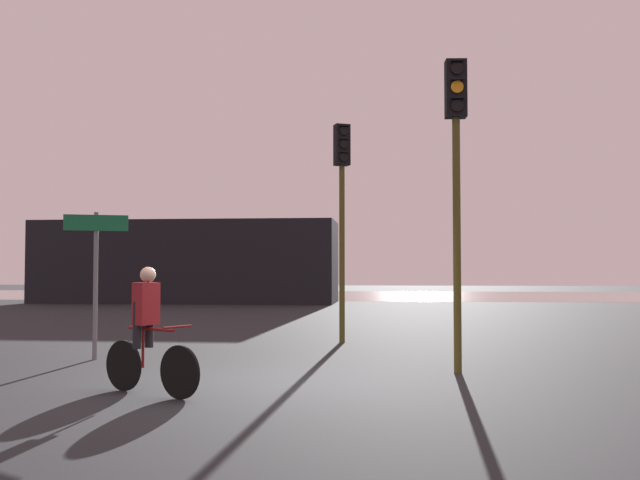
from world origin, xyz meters
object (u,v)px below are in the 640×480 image
Objects in this scene: traffic_light_center at (342,191)px; direction_sign_post at (96,263)px; distant_building at (187,262)px; traffic_light_near_right at (456,156)px; cyclist at (148,330)px.

traffic_light_center reaches higher than direction_sign_post.
distant_building reaches higher than direction_sign_post.
traffic_light_center reaches higher than distant_building.
cyclist is at bearing 24.57° from traffic_light_near_right.
traffic_light_near_right reaches higher than traffic_light_center.
distant_building is 5.46× the size of direction_sign_post.
traffic_light_near_right is (10.68, -22.24, 1.41)m from distant_building.
direction_sign_post is 1.60× the size of cyclist.
traffic_light_near_right is at bearing 91.97° from traffic_light_center.
traffic_light_near_right is (2.06, -4.35, 0.05)m from traffic_light_center.
traffic_light_near_right is 2.99× the size of cyclist.
traffic_light_near_right is at bearing -64.35° from distant_building.
direction_sign_post is (-6.21, 1.04, -1.64)m from traffic_light_near_right.
traffic_light_center is at bearing -167.39° from cyclist.
direction_sign_post is at bearing 15.23° from traffic_light_center.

